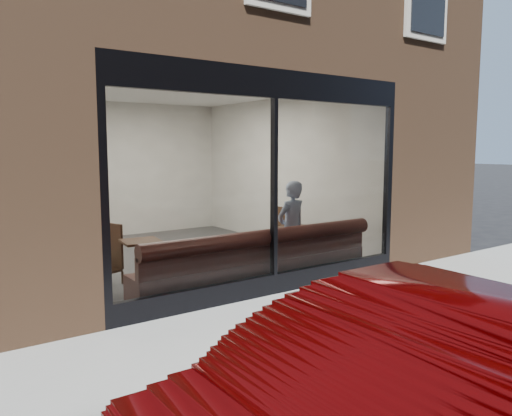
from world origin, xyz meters
TOP-DOWN VIEW (x-y plane):
  - ground at (0.00, 0.00)m, footprint 120.00×120.00m
  - sidewalk_near at (0.00, 1.00)m, footprint 40.00×2.00m
  - kerb_near at (0.00, -0.05)m, footprint 40.00×0.10m
  - host_building_pier_right at (3.75, 8.00)m, footprint 2.50×12.00m
  - host_building_backfill at (0.00, 11.00)m, footprint 5.00×6.00m
  - cafe_floor at (0.00, 5.00)m, footprint 6.00×6.00m
  - cafe_ceiling at (0.00, 5.00)m, footprint 6.00×6.00m
  - cafe_wall_back at (0.00, 7.99)m, footprint 5.00×0.00m
  - cafe_wall_left at (-2.49, 5.00)m, footprint 0.00×6.00m
  - cafe_wall_right at (2.49, 5.00)m, footprint 0.00×6.00m
  - storefront_kick at (0.00, 2.05)m, footprint 5.00×0.10m
  - storefront_header at (0.00, 2.05)m, footprint 5.00×0.10m
  - storefront_mullion at (0.00, 2.05)m, footprint 0.06×0.10m
  - storefront_glass at (0.00, 2.02)m, footprint 4.80×0.00m
  - banquette at (0.00, 2.45)m, footprint 4.00×0.55m
  - person at (0.84, 2.68)m, footprint 0.62×0.45m
  - cafe_table_left at (-1.47, 3.36)m, footprint 0.60×0.60m
  - cafe_table_right at (1.27, 3.00)m, footprint 0.74×0.74m
  - cafe_chair_left at (-1.85, 3.90)m, footprint 0.47×0.47m
  - cafe_chair_right at (1.64, 4.15)m, footprint 0.43×0.43m
  - wall_poster at (-2.45, 4.18)m, footprint 0.02×0.59m
  - parked_car at (-1.61, -2.19)m, footprint 4.20×1.51m

SIDE VIEW (x-z plane):
  - ground at x=0.00m, z-range 0.00..0.00m
  - sidewalk_near at x=0.00m, z-range 0.00..0.01m
  - cafe_floor at x=0.00m, z-range 0.02..0.02m
  - kerb_near at x=0.00m, z-range 0.00..0.12m
  - storefront_kick at x=0.00m, z-range 0.00..0.30m
  - banquette at x=0.00m, z-range 0.00..0.45m
  - cafe_chair_left at x=-1.85m, z-range 0.22..0.26m
  - cafe_chair_right at x=1.64m, z-range 0.22..0.26m
  - parked_car at x=-1.61m, z-range 0.00..1.38m
  - cafe_table_left at x=-1.47m, z-range 0.72..0.76m
  - cafe_table_right at x=1.27m, z-range 0.72..0.76m
  - person at x=0.84m, z-range 0.00..1.59m
  - storefront_mullion at x=0.00m, z-range 0.30..2.80m
  - storefront_glass at x=0.00m, z-range -0.85..3.95m
  - cafe_wall_back at x=0.00m, z-range -0.90..4.10m
  - cafe_wall_left at x=-2.49m, z-range -1.40..4.60m
  - cafe_wall_right at x=2.49m, z-range -1.40..4.60m
  - host_building_pier_right at x=3.75m, z-range 0.00..3.20m
  - host_building_backfill at x=0.00m, z-range 0.00..3.20m
  - wall_poster at x=-2.45m, z-range 1.30..2.09m
  - storefront_header at x=0.00m, z-range 2.80..3.20m
  - cafe_ceiling at x=0.00m, z-range 3.19..3.19m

